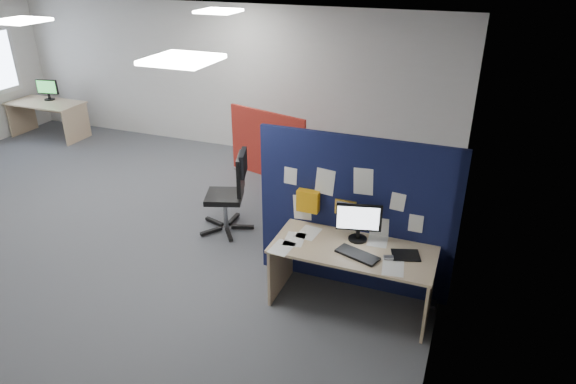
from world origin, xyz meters
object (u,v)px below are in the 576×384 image
(red_divider, at_px, (267,145))
(second_desk, at_px, (48,111))
(monitor_main, at_px, (359,221))
(main_desk, at_px, (353,260))
(monitor_second, at_px, (48,89))
(navy_divider, at_px, (353,215))
(office_chair, at_px, (232,187))

(red_divider, distance_m, second_desk, 5.03)
(monitor_main, distance_m, red_divider, 3.54)
(main_desk, bearing_deg, monitor_second, 155.72)
(main_desk, height_order, monitor_main, monitor_main)
(second_desk, bearing_deg, monitor_second, 109.51)
(navy_divider, relative_size, red_divider, 1.48)
(office_chair, bearing_deg, red_divider, 79.81)
(monitor_second, relative_size, office_chair, 0.40)
(navy_divider, height_order, monitor_main, navy_divider)
(navy_divider, distance_m, red_divider, 3.31)
(second_desk, bearing_deg, office_chair, -22.08)
(monitor_main, xyz_separation_m, second_desk, (-7.26, 3.01, -0.42))
(navy_divider, xyz_separation_m, red_divider, (-2.12, 2.51, -0.35))
(main_desk, xyz_separation_m, monitor_second, (-7.31, 3.30, 0.40))
(monitor_main, distance_m, second_desk, 7.86)
(navy_divider, xyz_separation_m, monitor_main, (0.11, -0.21, 0.05))
(navy_divider, distance_m, office_chair, 1.96)
(monitor_main, bearing_deg, monitor_second, 142.84)
(red_divider, bearing_deg, office_chair, -65.62)
(monitor_main, relative_size, second_desk, 0.32)
(monitor_main, height_order, office_chair, office_chair)
(monitor_main, height_order, monitor_second, monitor_main)
(second_desk, distance_m, monitor_second, 0.44)
(monitor_second, bearing_deg, second_desk, -80.36)
(monitor_second, bearing_deg, monitor_main, -33.18)
(monitor_main, bearing_deg, red_divider, 115.59)
(office_chair, bearing_deg, main_desk, -46.23)
(navy_divider, bearing_deg, monitor_second, 157.77)
(monitor_main, bearing_deg, second_desk, 143.65)
(main_desk, bearing_deg, second_desk, 156.52)
(navy_divider, relative_size, main_desk, 1.30)
(red_divider, relative_size, office_chair, 1.31)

